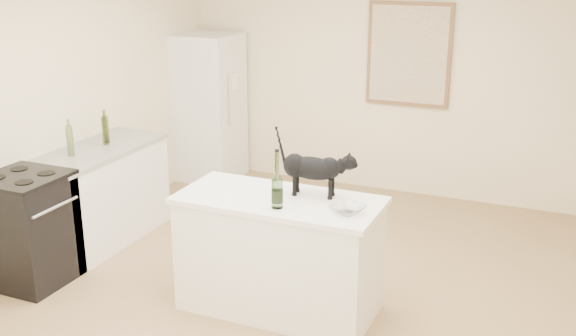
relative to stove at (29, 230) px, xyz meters
The scene contains 16 objects.
floor 2.09m from the stove, 17.10° to the left, with size 5.50×5.50×0.00m, color #9F7B54.
wall_back 3.97m from the stove, 59.80° to the left, with size 4.50×4.50×0.00m, color beige.
wall_left 1.08m from the stove, 116.57° to the left, with size 5.50×5.50×0.00m, color beige.
island_base 2.09m from the stove, 11.04° to the left, with size 1.44×0.67×0.86m, color white.
island_top 2.13m from the stove, 11.04° to the left, with size 1.50×0.70×0.04m, color white.
left_cabinets 0.90m from the stove, 90.00° to the left, with size 0.60×1.40×0.86m, color white.
left_countertop 1.00m from the stove, 90.00° to the left, with size 0.62×1.44×0.04m, color gray.
stove is the anchor object (origin of this frame).
fridge 2.98m from the stove, 90.00° to the left, with size 0.68×0.68×1.70m, color white.
artwork_frame 4.16m from the stove, 55.87° to the left, with size 0.90×0.03×1.10m, color brown.
artwork_canvas 4.14m from the stove, 55.73° to the left, with size 0.82×0.00×1.02m, color beige.
black_cat 2.40m from the stove, 13.60° to the left, with size 0.54×0.16×0.37m, color black, non-canonical shape.
wine_bottle 2.22m from the stove, ahead, with size 0.08×0.08×0.37m, color #345E25.
glass_bowl 2.66m from the stove, ahead, with size 0.23×0.23×0.06m, color white.
fridge_paper 3.04m from the stove, 83.30° to the left, with size 0.01×0.15×0.19m, color white.
counter_bottle_cluster 1.09m from the stove, 91.45° to the left, with size 0.12×0.53×0.27m.
Camera 1 is at (2.01, -4.44, 2.64)m, focal length 42.58 mm.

